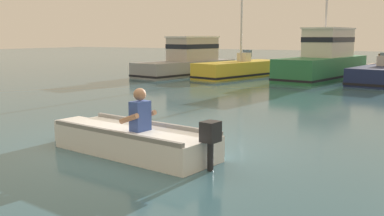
% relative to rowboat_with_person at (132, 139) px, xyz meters
% --- Properties ---
extents(ground_plane, '(120.00, 120.00, 0.00)m').
position_rel_rowboat_with_person_xyz_m(ground_plane, '(0.08, 0.73, -0.25)').
color(ground_plane, '#386070').
extents(rowboat_with_person, '(3.73, 1.48, 1.19)m').
position_rel_rowboat_with_person_xyz_m(rowboat_with_person, '(0.00, 0.00, 0.00)').
color(rowboat_with_person, white).
rests_on(rowboat_with_person, ground).
extents(moored_boat_grey, '(3.07, 6.67, 2.08)m').
position_rel_rowboat_with_person_xyz_m(moored_boat_grey, '(-7.61, 14.66, 0.51)').
color(moored_boat_grey, gray).
rests_on(moored_boat_grey, ground).
extents(moored_boat_yellow, '(2.86, 5.85, 4.61)m').
position_rel_rowboat_with_person_xyz_m(moored_boat_yellow, '(-4.67, 14.83, 0.14)').
color(moored_boat_yellow, gold).
rests_on(moored_boat_yellow, ground).
extents(moored_boat_green, '(3.01, 7.01, 4.03)m').
position_rel_rowboat_with_person_xyz_m(moored_boat_green, '(-0.63, 15.90, 0.67)').
color(moored_boat_green, '#287042').
rests_on(moored_boat_green, ground).
extents(moored_boat_navy, '(2.44, 4.94, 1.34)m').
position_rel_rowboat_with_person_xyz_m(moored_boat_navy, '(2.13, 15.14, 0.11)').
color(moored_boat_navy, '#19234C').
rests_on(moored_boat_navy, ground).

